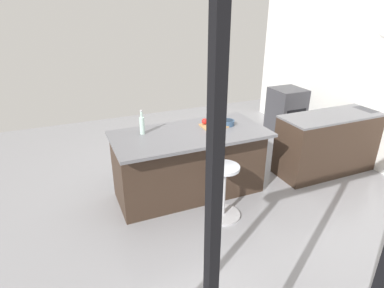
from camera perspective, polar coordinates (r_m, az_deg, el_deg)
name	(u,v)px	position (r m, az deg, el deg)	size (l,w,h in m)	color
ground_plane	(207,187)	(4.73, 2.60, -7.51)	(7.11, 7.11, 0.00)	gray
interior_partition_left	(366,72)	(5.87, 28.27, 11.08)	(0.15, 5.31, 2.88)	silver
sink_cabinet	(351,138)	(5.71, 26.13, 0.88)	(2.51, 0.60, 1.21)	#38281E
oven_range	(286,111)	(6.78, 16.22, 5.63)	(0.60, 0.61, 0.90)	#38383D
kitchen_island	(189,163)	(4.37, -0.50, -3.32)	(2.00, 0.96, 0.92)	#38281E
stool_by_window	(223,193)	(3.99, 5.55, -8.59)	(0.44, 0.44, 0.70)	#B7B7BC
cutting_board	(214,125)	(4.36, 3.97, 3.26)	(0.36, 0.24, 0.02)	tan
apple_green	(212,121)	(4.39, 3.46, 4.05)	(0.08, 0.08, 0.08)	#609E2D
apple_red	(205,121)	(4.37, 2.23, 4.00)	(0.08, 0.08, 0.08)	red
water_bottle	(142,125)	(4.11, -8.77, 3.37)	(0.06, 0.06, 0.31)	silver
fruit_bowl	(227,122)	(4.41, 6.24, 3.80)	(0.19, 0.19, 0.07)	#334C6B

